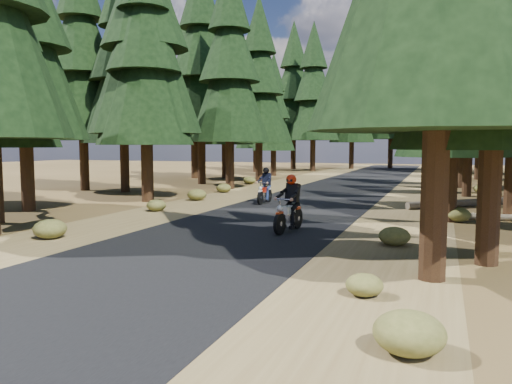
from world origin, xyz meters
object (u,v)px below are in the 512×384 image
(log_near, at_px, (467,203))
(rider_lead, at_px, (289,213))
(log_far, at_px, (507,218))
(rider_follow, at_px, (265,192))

(log_near, bearing_deg, rider_lead, -162.91)
(log_far, bearing_deg, rider_follow, 168.00)
(log_near, xyz_separation_m, rider_follow, (-8.59, -2.07, 0.39))
(rider_lead, bearing_deg, rider_follow, -56.66)
(log_far, xyz_separation_m, rider_follow, (-9.74, 2.01, 0.43))
(log_far, bearing_deg, rider_lead, -144.07)
(log_far, distance_m, rider_lead, 8.12)
(rider_follow, bearing_deg, log_far, 168.08)
(log_near, distance_m, rider_follow, 8.84)
(log_far, distance_m, rider_follow, 9.95)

